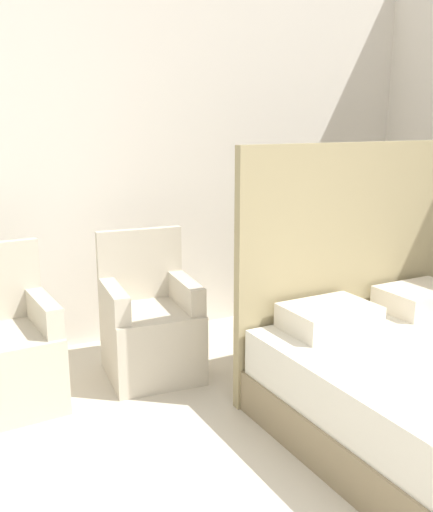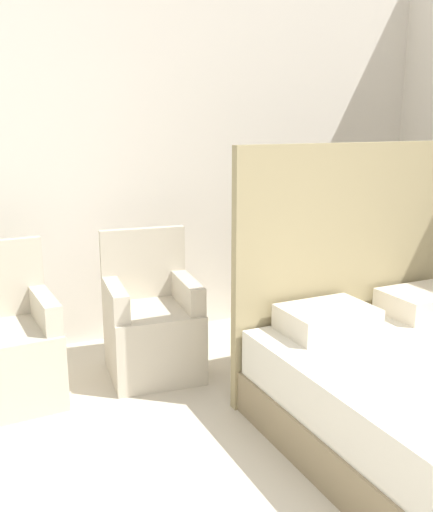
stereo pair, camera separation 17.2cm
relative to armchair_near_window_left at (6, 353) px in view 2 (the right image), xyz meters
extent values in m
cube|color=silver|center=(0.95, 0.75, 1.15)|extent=(10.00, 0.06, 2.90)
cube|color=tan|center=(2.00, -0.67, 0.46)|extent=(1.65, 0.06, 1.53)
cube|color=silver|center=(1.64, -0.92, 0.27)|extent=(0.50, 0.37, 0.14)
cube|color=silver|center=(2.37, -0.92, 0.27)|extent=(0.50, 0.37, 0.14)
cube|color=beige|center=(0.00, -0.02, -0.07)|extent=(0.60, 0.60, 0.46)
cube|color=beige|center=(0.24, -0.01, 0.24)|extent=(0.13, 0.52, 0.18)
cube|color=beige|center=(0.91, -0.02, -0.07)|extent=(0.64, 0.63, 0.46)
cube|color=beige|center=(0.94, 0.23, 0.40)|extent=(0.58, 0.12, 0.49)
cube|color=beige|center=(0.68, 0.00, 0.24)|extent=(0.16, 0.53, 0.18)
cube|color=beige|center=(1.15, -0.05, 0.24)|extent=(0.16, 0.53, 0.18)
camera|label=1|loc=(-0.36, -3.32, 1.36)|focal=40.00mm
camera|label=2|loc=(-0.21, -3.40, 1.36)|focal=40.00mm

